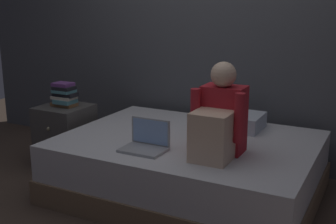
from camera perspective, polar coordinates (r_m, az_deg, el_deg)
name	(u,v)px	position (r m, az deg, el deg)	size (l,w,h in m)	color
ground_plane	(149,202)	(3.45, -2.59, -11.85)	(8.00, 8.00, 0.00)	#47382D
wall_back	(210,21)	(4.18, 5.64, 11.88)	(5.60, 0.10, 2.70)	#4C4F54
bed	(188,166)	(3.52, 2.69, -7.18)	(2.00, 1.50, 0.47)	#7A6047
nightstand	(66,136)	(4.21, -13.40, -3.11)	(0.44, 0.46, 0.58)	#474442
person_sitting	(219,121)	(3.02, 6.77, -1.13)	(0.39, 0.44, 0.66)	#B21E28
laptop	(146,142)	(3.16, -2.93, -4.03)	(0.32, 0.23, 0.22)	#9EA0A5
pillow	(229,120)	(3.76, 8.13, -1.02)	(0.56, 0.36, 0.13)	silver
book_stack	(64,95)	(4.09, -13.56, 2.17)	(0.25, 0.16, 0.22)	brown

